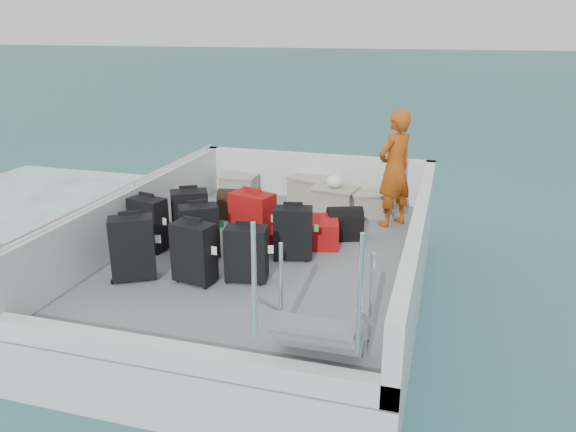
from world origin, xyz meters
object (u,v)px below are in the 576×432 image
(crate_1, at_px, (311,191))
(suitcase_0, at_px, (133,249))
(crate_2, at_px, (334,201))
(crate_0, at_px, (239,187))
(suitcase_6, at_px, (247,255))
(suitcase_2, at_px, (190,216))
(suitcase_3, at_px, (194,253))
(suitcase_1, at_px, (149,224))
(suitcase_7, at_px, (293,234))
(suitcase_8, at_px, (305,232))
(suitcase_5, at_px, (253,221))
(passenger, at_px, (395,169))
(crate_3, at_px, (371,205))
(suitcase_4, at_px, (199,232))

(crate_1, bearing_deg, suitcase_0, -109.56)
(crate_1, height_order, crate_2, crate_1)
(suitcase_0, distance_m, crate_0, 3.18)
(suitcase_6, bearing_deg, crate_2, 71.43)
(suitcase_2, xyz_separation_m, suitcase_3, (0.58, -1.11, 0.00))
(suitcase_1, xyz_separation_m, suitcase_7, (1.74, 0.21, -0.01))
(suitcase_2, height_order, suitcase_8, suitcase_2)
(suitcase_6, bearing_deg, suitcase_2, 130.75)
(suitcase_1, height_order, suitcase_3, suitcase_3)
(suitcase_5, height_order, passenger, passenger)
(suitcase_1, height_order, crate_2, suitcase_1)
(crate_2, bearing_deg, crate_3, 2.32)
(suitcase_5, height_order, suitcase_6, suitcase_5)
(suitcase_1, relative_size, crate_0, 1.21)
(suitcase_3, height_order, suitcase_8, suitcase_3)
(suitcase_6, xyz_separation_m, crate_3, (0.94, 2.52, -0.14))
(suitcase_0, height_order, suitcase_1, suitcase_0)
(suitcase_4, bearing_deg, crate_3, 18.14)
(suitcase_3, bearing_deg, suitcase_7, 58.71)
(suitcase_2, relative_size, suitcase_3, 0.99)
(suitcase_2, distance_m, crate_2, 2.19)
(suitcase_2, bearing_deg, suitcase_1, -157.77)
(suitcase_7, distance_m, crate_1, 2.23)
(suitcase_1, xyz_separation_m, suitcase_8, (1.76, 0.70, -0.16))
(suitcase_1, relative_size, suitcase_3, 0.98)
(passenger, bearing_deg, suitcase_8, -5.34)
(suitcase_7, relative_size, passenger, 0.40)
(crate_0, bearing_deg, suitcase_5, -64.43)
(suitcase_6, relative_size, crate_3, 1.12)
(suitcase_2, height_order, suitcase_3, suitcase_3)
(passenger, bearing_deg, suitcase_6, 7.89)
(suitcase_6, bearing_deg, suitcase_3, -169.05)
(suitcase_3, xyz_separation_m, suitcase_4, (-0.22, 0.62, -0.01))
(suitcase_5, height_order, crate_0, suitcase_5)
(suitcase_1, bearing_deg, suitcase_2, 64.24)
(suitcase_4, xyz_separation_m, passenger, (2.01, 1.81, 0.46))
(crate_2, bearing_deg, suitcase_1, -132.96)
(suitcase_3, relative_size, suitcase_5, 0.95)
(suitcase_7, bearing_deg, suitcase_6, -126.38)
(suitcase_2, bearing_deg, suitcase_5, -30.68)
(suitcase_5, distance_m, crate_2, 1.75)
(suitcase_3, xyz_separation_m, crate_3, (1.46, 2.71, -0.17))
(suitcase_0, bearing_deg, crate_1, 40.50)
(crate_3, bearing_deg, crate_0, 170.54)
(suitcase_4, bearing_deg, suitcase_1, 140.54)
(crate_2, bearing_deg, crate_0, 166.84)
(crate_3, xyz_separation_m, passenger, (0.33, -0.28, 0.62))
(suitcase_2, height_order, crate_2, suitcase_2)
(crate_2, bearing_deg, suitcase_6, -99.50)
(suitcase_6, xyz_separation_m, suitcase_8, (0.32, 1.21, -0.14))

